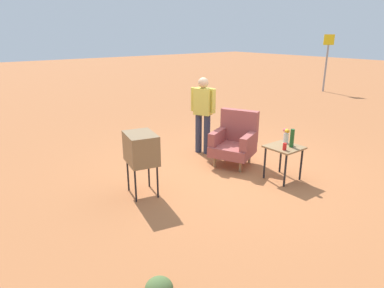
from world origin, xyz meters
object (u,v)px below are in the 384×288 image
at_px(bottle_wine_green, 292,138).
at_px(flower_vase, 286,135).
at_px(armchair, 235,140).
at_px(road_sign, 327,60).
at_px(tv_on_stand, 141,149).
at_px(person_standing, 203,111).
at_px(side_table, 284,151).
at_px(soda_can_red, 285,147).

height_order(bottle_wine_green, flower_vase, bottle_wine_green).
relative_size(armchair, road_sign, 0.43).
bearing_deg(tv_on_stand, flower_vase, 69.67).
bearing_deg(tv_on_stand, bottle_wine_green, 64.68).
height_order(tv_on_stand, road_sign, road_sign).
xyz_separation_m(tv_on_stand, bottle_wine_green, (1.11, 2.35, -0.00)).
xyz_separation_m(person_standing, bottle_wine_green, (2.07, 0.29, -0.16)).
height_order(side_table, bottle_wine_green, bottle_wine_green).
bearing_deg(armchair, road_sign, 112.40).
height_order(tv_on_stand, soda_can_red, tv_on_stand).
bearing_deg(bottle_wine_green, tv_on_stand, -115.32).
relative_size(side_table, flower_vase, 2.34).
bearing_deg(flower_vase, road_sign, 118.08).
height_order(person_standing, soda_can_red, person_standing).
xyz_separation_m(armchair, soda_can_red, (1.21, -0.02, 0.18)).
height_order(side_table, flower_vase, flower_vase).
bearing_deg(tv_on_stand, road_sign, 108.83).
distance_m(armchair, soda_can_red, 1.22).
bearing_deg(soda_can_red, side_table, 127.52).
relative_size(armchair, person_standing, 0.65).
bearing_deg(armchair, flower_vase, 17.67).
bearing_deg(bottle_wine_green, side_table, -142.18).
xyz_separation_m(person_standing, soda_can_red, (2.10, 0.06, -0.26)).
distance_m(armchair, flower_vase, 1.06).
bearing_deg(road_sign, armchair, -67.60).
xyz_separation_m(armchair, person_standing, (-0.89, -0.09, 0.44)).
distance_m(armchair, person_standing, 1.00).
xyz_separation_m(tv_on_stand, soda_can_red, (1.14, 2.12, -0.10)).
bearing_deg(side_table, armchair, -172.92).
height_order(armchair, flower_vase, armchair).
bearing_deg(armchair, side_table, 7.08).
relative_size(tv_on_stand, road_sign, 0.42).
xyz_separation_m(road_sign, bottle_wine_green, (5.04, -9.17, -0.60)).
relative_size(armchair, soda_can_red, 8.69).
xyz_separation_m(side_table, bottle_wine_green, (0.09, 0.07, 0.25)).
height_order(road_sign, bottle_wine_green, road_sign).
distance_m(tv_on_stand, flower_vase, 2.61).
distance_m(road_sign, flower_vase, 10.30).
bearing_deg(armchair, bottle_wine_green, 9.90).
relative_size(tv_on_stand, bottle_wine_green, 3.22).
relative_size(side_table, bottle_wine_green, 1.94).
bearing_deg(soda_can_red, person_standing, -178.23).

